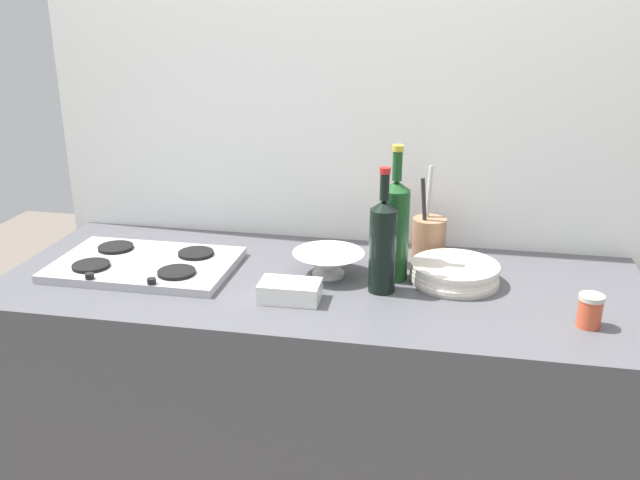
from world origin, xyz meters
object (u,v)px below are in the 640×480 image
(plate_stack, at_px, (454,273))
(condiment_jar_front, at_px, (383,248))
(utensil_crock, at_px, (429,237))
(condiment_jar_rear, at_px, (590,311))
(butter_dish, at_px, (290,291))
(wine_bottle_mid_left, at_px, (383,244))
(mixing_bowl, at_px, (328,263))
(wine_bottle_leftmost, at_px, (395,228))
(stovetop_hob, at_px, (145,264))

(plate_stack, xyz_separation_m, condiment_jar_front, (-0.21, 0.10, 0.02))
(utensil_crock, xyz_separation_m, condiment_jar_rear, (0.40, -0.39, -0.03))
(condiment_jar_front, bearing_deg, butter_dish, -124.63)
(wine_bottle_mid_left, distance_m, butter_dish, 0.28)
(plate_stack, bearing_deg, mixing_bowl, -177.38)
(wine_bottle_leftmost, relative_size, condiment_jar_rear, 4.64)
(mixing_bowl, xyz_separation_m, utensil_crock, (0.27, 0.20, 0.03))
(stovetop_hob, height_order, condiment_jar_rear, condiment_jar_rear)
(stovetop_hob, distance_m, utensil_crock, 0.85)
(plate_stack, xyz_separation_m, condiment_jar_rear, (0.32, -0.21, 0.01))
(plate_stack, bearing_deg, utensil_crock, 114.26)
(mixing_bowl, bearing_deg, butter_dish, -110.21)
(utensil_crock, relative_size, condiment_jar_rear, 3.39)
(mixing_bowl, height_order, condiment_jar_front, condiment_jar_front)
(plate_stack, relative_size, butter_dish, 1.58)
(mixing_bowl, relative_size, utensil_crock, 0.73)
(wine_bottle_mid_left, height_order, condiment_jar_rear, wine_bottle_mid_left)
(utensil_crock, relative_size, condiment_jar_front, 2.80)
(wine_bottle_leftmost, distance_m, wine_bottle_mid_left, 0.10)
(butter_dish, xyz_separation_m, condiment_jar_rear, (0.75, -0.01, 0.02))
(wine_bottle_leftmost, bearing_deg, mixing_bowl, -175.81)
(stovetop_hob, height_order, wine_bottle_leftmost, wine_bottle_leftmost)
(wine_bottle_mid_left, height_order, mixing_bowl, wine_bottle_mid_left)
(stovetop_hob, xyz_separation_m, utensil_crock, (0.81, 0.25, 0.05))
(plate_stack, bearing_deg, condiment_jar_front, 153.88)
(plate_stack, height_order, utensil_crock, utensil_crock)
(wine_bottle_mid_left, bearing_deg, condiment_jar_front, 95.32)
(wine_bottle_mid_left, bearing_deg, butter_dish, -154.95)
(mixing_bowl, height_order, condiment_jar_rear, condiment_jar_rear)
(stovetop_hob, height_order, mixing_bowl, mixing_bowl)
(condiment_jar_front, bearing_deg, wine_bottle_leftmost, -68.47)
(wine_bottle_leftmost, relative_size, wine_bottle_mid_left, 1.12)
(mixing_bowl, height_order, utensil_crock, utensil_crock)
(wine_bottle_leftmost, xyz_separation_m, wine_bottle_mid_left, (-0.02, -0.09, -0.02))
(wine_bottle_leftmost, xyz_separation_m, condiment_jar_front, (-0.04, 0.11, -0.10))
(utensil_crock, xyz_separation_m, condiment_jar_front, (-0.13, -0.08, -0.02))
(wine_bottle_mid_left, height_order, condiment_jar_front, wine_bottle_mid_left)
(wine_bottle_leftmost, distance_m, condiment_jar_rear, 0.55)
(mixing_bowl, bearing_deg, wine_bottle_leftmost, 4.19)
(stovetop_hob, distance_m, condiment_jar_front, 0.70)
(butter_dish, distance_m, utensil_crock, 0.51)
(stovetop_hob, relative_size, butter_dish, 3.25)
(butter_dish, height_order, utensil_crock, utensil_crock)
(stovetop_hob, relative_size, mixing_bowl, 2.53)
(mixing_bowl, xyz_separation_m, butter_dish, (-0.07, -0.19, -0.01))
(wine_bottle_leftmost, bearing_deg, wine_bottle_mid_left, -104.29)
(condiment_jar_rear, bearing_deg, mixing_bowl, 164.04)
(wine_bottle_mid_left, bearing_deg, utensil_crock, 67.94)
(stovetop_hob, xyz_separation_m, butter_dish, (0.47, -0.13, 0.01))
(utensil_crock, bearing_deg, plate_stack, -65.74)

